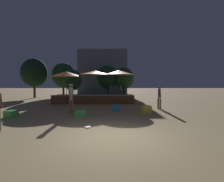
# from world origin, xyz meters

# --- Properties ---
(ground_plane) EXTENTS (120.00, 120.00, 0.00)m
(ground_plane) POSITION_xyz_m (0.00, 0.00, 0.00)
(ground_plane) COLOR tan
(wooden_deck) EXTENTS (7.74, 2.37, 0.82)m
(wooden_deck) POSITION_xyz_m (-1.78, 11.17, 0.37)
(wooden_deck) COLOR brown
(wooden_deck) RESTS_ON ground
(patio_umbrella_0) EXTENTS (2.98, 2.98, 3.15)m
(patio_umbrella_0) POSITION_xyz_m (-1.59, 10.30, 2.89)
(patio_umbrella_0) COLOR brown
(patio_umbrella_0) RESTS_ON ground
(patio_umbrella_1) EXTENTS (2.90, 2.90, 3.06)m
(patio_umbrella_1) POSITION_xyz_m (-4.10, 9.76, 2.74)
(patio_umbrella_1) COLOR brown
(patio_umbrella_1) RESTS_ON ground
(patio_umbrella_2) EXTENTS (2.77, 2.77, 3.19)m
(patio_umbrella_2) POSITION_xyz_m (0.65, 10.09, 2.91)
(patio_umbrella_2) COLOR brown
(patio_umbrella_2) RESTS_ON ground
(cube_seat_0) EXTENTS (0.72, 0.72, 0.38)m
(cube_seat_0) POSITION_xyz_m (-5.76, 3.78, 0.19)
(cube_seat_0) COLOR #4CC651
(cube_seat_0) RESTS_ON ground
(cube_seat_1) EXTENTS (0.71, 0.71, 0.42)m
(cube_seat_1) POSITION_xyz_m (-1.85, 3.86, 0.21)
(cube_seat_1) COLOR #4CC651
(cube_seat_1) RESTS_ON ground
(cube_seat_2) EXTENTS (0.73, 0.73, 0.50)m
(cube_seat_2) POSITION_xyz_m (2.13, 4.99, 0.25)
(cube_seat_2) COLOR yellow
(cube_seat_2) RESTS_ON ground
(cube_seat_3) EXTENTS (0.53, 0.53, 0.41)m
(cube_seat_3) POSITION_xyz_m (0.26, 5.98, 0.20)
(cube_seat_3) COLOR #2D9EDB
(cube_seat_3) RESTS_ON ground
(person_0) EXTENTS (0.29, 0.49, 1.70)m
(person_0) POSITION_xyz_m (3.58, 7.00, 0.92)
(person_0) COLOR #997051
(person_0) RESTS_ON ground
(person_1) EXTENTS (0.30, 0.54, 1.88)m
(person_1) POSITION_xyz_m (-2.64, 5.12, 1.09)
(person_1) COLOR #997051
(person_1) RESTS_ON ground
(bistro_chair_0) EXTENTS (0.43, 0.43, 0.90)m
(bistro_chair_0) POSITION_xyz_m (-3.61, 11.33, 1.37)
(bistro_chair_0) COLOR #1E4C47
(bistro_chair_0) RESTS_ON wooden_deck
(bistro_chair_1) EXTENTS (0.40, 0.40, 0.90)m
(bistro_chair_1) POSITION_xyz_m (-1.15, 11.14, 1.37)
(bistro_chair_1) COLOR #1E4C47
(bistro_chair_1) RESTS_ON wooden_deck
(bistro_chair_2) EXTENTS (0.46, 0.46, 0.90)m
(bistro_chair_2) POSITION_xyz_m (0.85, 11.82, 1.37)
(bistro_chair_2) COLOR #2D3338
(bistro_chair_2) RESTS_ON wooden_deck
(bistro_chair_3) EXTENTS (0.47, 0.47, 0.90)m
(bistro_chair_3) POSITION_xyz_m (-0.19, 11.12, 1.37)
(bistro_chair_3) COLOR #1E4C47
(bistro_chair_3) RESTS_ON wooden_deck
(frisbee_disc) EXTENTS (0.27, 0.27, 0.03)m
(frisbee_disc) POSITION_xyz_m (-1.10, 1.48, 0.02)
(frisbee_disc) COLOR #E54C99
(frisbee_disc) RESTS_ON ground
(background_tree_0) EXTENTS (3.21, 3.21, 4.80)m
(background_tree_0) POSITION_xyz_m (-6.86, 18.81, 3.02)
(background_tree_0) COLOR #3D2B1C
(background_tree_0) RESTS_ON ground
(background_tree_1) EXTENTS (2.55, 2.55, 3.77)m
(background_tree_1) POSITION_xyz_m (-5.27, 17.24, 2.36)
(background_tree_1) COLOR #3D2B1C
(background_tree_1) RESTS_ON ground
(background_tree_2) EXTENTS (2.71, 2.71, 4.09)m
(background_tree_2) POSITION_xyz_m (1.74, 18.25, 2.59)
(background_tree_2) COLOR #3D2B1C
(background_tree_2) RESTS_ON ground
(background_tree_3) EXTENTS (3.33, 3.33, 5.13)m
(background_tree_3) POSITION_xyz_m (-10.10, 16.78, 3.29)
(background_tree_3) COLOR #3D2B1C
(background_tree_3) RESTS_ON ground
(background_tree_4) EXTENTS (2.97, 2.97, 4.39)m
(background_tree_4) POSITION_xyz_m (-0.56, 18.64, 2.75)
(background_tree_4) COLOR #3D2B1C
(background_tree_4) RESTS_ON ground
(distant_building) EXTENTS (8.91, 3.32, 8.02)m
(distant_building) POSITION_xyz_m (-1.63, 26.72, 4.01)
(distant_building) COLOR #4C5666
(distant_building) RESTS_ON ground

